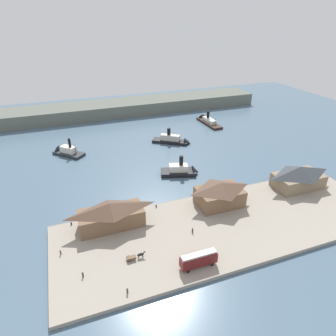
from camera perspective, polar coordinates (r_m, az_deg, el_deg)
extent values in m
plane|color=slate|center=(115.60, 5.97, -4.65)|extent=(320.00, 320.00, 0.00)
cube|color=#9E9384|center=(99.74, 11.52, -10.67)|extent=(110.00, 36.00, 1.20)
cube|color=gray|center=(112.64, 6.78, -5.35)|extent=(110.00, 0.80, 1.00)
cube|color=brown|center=(96.53, -10.85, -9.46)|extent=(20.19, 8.61, 5.74)
pyramid|color=brown|center=(94.06, -11.08, -7.40)|extent=(20.60, 9.04, 2.74)
cube|color=brown|center=(106.22, 9.86, -5.47)|extent=(15.63, 10.46, 5.95)
pyramid|color=brown|center=(103.96, 10.05, -3.50)|extent=(15.94, 10.98, 2.62)
cube|color=#847056|center=(125.44, 23.72, -2.23)|extent=(18.70, 10.37, 5.37)
pyramid|color=#33383D|center=(123.48, 24.10, -0.47)|extent=(19.07, 10.89, 3.41)
cube|color=maroon|center=(82.65, 5.90, -17.10)|extent=(10.14, 2.70, 2.94)
cube|color=beige|center=(81.45, 5.96, -16.24)|extent=(9.74, 1.89, 0.50)
cylinder|color=black|center=(86.08, 7.66, -16.77)|extent=(0.90, 0.18, 0.90)
cylinder|color=black|center=(84.44, 8.53, -17.95)|extent=(0.90, 0.18, 0.90)
cylinder|color=black|center=(83.76, 3.11, -18.07)|extent=(0.90, 0.18, 0.90)
cylinder|color=black|center=(82.07, 3.89, -19.33)|extent=(0.90, 0.18, 0.90)
cube|color=brown|center=(85.48, -7.07, -16.74)|extent=(2.49, 1.29, 0.50)
cylinder|color=#4C3828|center=(86.02, -7.67, -16.67)|extent=(1.20, 0.10, 1.20)
cylinder|color=#4C3828|center=(85.11, -7.46, -17.25)|extent=(1.20, 0.10, 1.20)
ellipsoid|color=black|center=(85.70, -5.29, -16.24)|extent=(2.00, 0.70, 0.90)
ellipsoid|color=black|center=(85.51, -4.57, -15.82)|extent=(0.70, 0.32, 0.44)
cylinder|color=black|center=(86.36, -4.91, -16.36)|extent=(0.16, 0.16, 1.00)
cylinder|color=black|center=(86.08, -4.84, -16.53)|extent=(0.16, 0.16, 1.00)
cylinder|color=black|center=(86.16, -5.71, -16.53)|extent=(0.16, 0.16, 1.00)
cylinder|color=black|center=(85.88, -5.64, -16.71)|extent=(0.16, 0.16, 1.00)
cylinder|color=#4C3D33|center=(78.25, -7.83, -22.36)|extent=(0.44, 0.44, 1.49)
sphere|color=#CCA889|center=(77.58, -7.88, -21.94)|extent=(0.27, 0.27, 0.27)
cylinder|color=#232328|center=(83.86, -16.07, -19.12)|extent=(0.42, 0.42, 1.42)
sphere|color=#CCA889|center=(83.26, -16.15, -18.72)|extent=(0.26, 0.26, 0.26)
cylinder|color=#4C3D33|center=(91.70, -19.98, -15.02)|extent=(0.40, 0.40, 1.37)
sphere|color=#CCA889|center=(91.17, -20.07, -14.64)|extent=(0.25, 0.25, 0.25)
cylinder|color=#232328|center=(93.87, 4.74, -11.88)|extent=(0.43, 0.43, 1.46)
sphere|color=#CCA889|center=(93.32, 4.76, -11.47)|extent=(0.27, 0.27, 0.27)
cylinder|color=black|center=(101.53, -18.12, -10.11)|extent=(0.44, 0.44, 0.90)
cylinder|color=black|center=(104.57, -2.29, -7.29)|extent=(0.44, 0.44, 0.90)
cube|color=black|center=(126.94, 1.98, -0.86)|extent=(16.03, 10.55, 1.78)
cone|color=black|center=(127.76, 5.28, -0.77)|extent=(4.26, 6.38, 5.85)
cube|color=silver|center=(125.86, 2.00, 0.05)|extent=(8.64, 6.07, 2.76)
cylinder|color=black|center=(124.40, 2.56, 1.47)|extent=(1.68, 1.68, 4.15)
cube|color=#23282D|center=(152.35, -18.51, 2.65)|extent=(15.24, 15.32, 1.32)
cone|color=#23282D|center=(157.44, -20.57, 3.11)|extent=(5.98, 5.95, 5.68)
cube|color=silver|center=(151.48, -18.63, 3.40)|extent=(7.89, 7.92, 3.07)
cylinder|color=black|center=(149.11, -18.43, 4.61)|extent=(1.19, 1.19, 4.39)
cylinder|color=brown|center=(148.13, -17.38, 3.45)|extent=(0.24, 0.24, 4.98)
cube|color=black|center=(158.35, 0.42, 5.14)|extent=(18.63, 15.06, 1.47)
cone|color=black|center=(156.63, 3.76, 4.81)|extent=(5.59, 6.04, 5.01)
cube|color=beige|center=(157.50, 0.42, 5.88)|extent=(10.27, 8.37, 2.97)
cylinder|color=black|center=(156.46, 0.16, 7.03)|extent=(1.78, 1.78, 3.66)
cube|color=black|center=(187.83, 7.93, 8.57)|extent=(7.02, 22.86, 1.41)
cone|color=black|center=(197.11, 6.27, 9.59)|extent=(5.59, 4.31, 5.41)
cube|color=silver|center=(187.26, 7.96, 9.08)|extent=(4.05, 11.75, 2.16)
cylinder|color=black|center=(187.89, 7.72, 10.18)|extent=(1.69, 1.69, 4.18)
cylinder|color=brown|center=(181.43, 9.06, 8.75)|extent=(0.24, 0.24, 4.33)
cube|color=#60665B|center=(210.03, -7.24, 11.62)|extent=(180.00, 24.00, 8.00)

